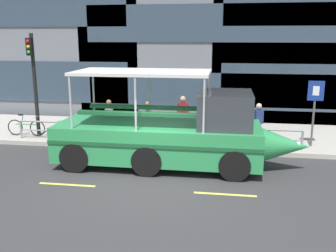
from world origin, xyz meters
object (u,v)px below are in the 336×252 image
traffic_light_pole (34,75)px  pedestrian_mid_right (148,115)px  leaned_bicycle (26,127)px  duck_tour_boat (173,135)px  pedestrian_near_stern (109,113)px  parking_sign (315,102)px  pedestrian_mid_left (183,112)px  pedestrian_near_bow (258,119)px

traffic_light_pole → pedestrian_mid_right: size_ratio=2.89×
leaned_bicycle → duck_tour_boat: duck_tour_boat is taller
pedestrian_near_stern → duck_tour_boat: bearing=-45.0°
leaned_bicycle → pedestrian_mid_right: 5.35m
parking_sign → pedestrian_mid_right: parking_sign is taller
parking_sign → duck_tour_boat: 5.83m
pedestrian_mid_left → leaned_bicycle: bearing=-171.7°
leaned_bicycle → duck_tour_boat: (6.82, -2.39, 0.56)m
parking_sign → pedestrian_mid_left: bearing=171.3°
pedestrian_near_bow → pedestrian_mid_left: pedestrian_mid_left is taller
leaned_bicycle → pedestrian_near_stern: (3.48, 0.94, 0.55)m
duck_tour_boat → pedestrian_near_stern: bearing=135.0°
traffic_light_pole → leaned_bicycle: traffic_light_pole is taller
pedestrian_near_bow → pedestrian_near_stern: pedestrian_near_bow is taller
duck_tour_boat → pedestrian_near_bow: (3.07, 2.64, 0.07)m
parking_sign → leaned_bicycle: (-11.98, -0.19, -1.39)m
leaned_bicycle → traffic_light_pole: bearing=26.5°
traffic_light_pole → pedestrian_mid_left: traffic_light_pole is taller
leaned_bicycle → pedestrian_near_bow: bearing=1.5°
parking_sign → traffic_light_pole: bearing=179.9°
pedestrian_mid_left → pedestrian_near_stern: pedestrian_mid_left is taller
duck_tour_boat → traffic_light_pole: bearing=157.9°
traffic_light_pole → pedestrian_near_stern: traffic_light_pole is taller
duck_tour_boat → parking_sign: bearing=26.5°
parking_sign → pedestrian_mid_right: bearing=174.4°
pedestrian_near_bow → pedestrian_mid_right: size_ratio=1.10×
parking_sign → pedestrian_near_stern: size_ratio=1.70×
parking_sign → leaned_bicycle: size_ratio=1.49×
traffic_light_pole → parking_sign: (11.55, -0.03, -0.88)m
pedestrian_near_bow → pedestrian_mid_left: 3.21m
traffic_light_pole → pedestrian_mid_right: 5.16m
traffic_light_pole → pedestrian_near_stern: 3.58m
traffic_light_pole → duck_tour_boat: traffic_light_pole is taller
duck_tour_boat → pedestrian_mid_left: bearing=90.9°
pedestrian_near_bow → traffic_light_pole: bearing=-179.7°
duck_tour_boat → pedestrian_near_bow: 4.06m
pedestrian_near_bow → pedestrian_mid_right: pedestrian_near_bow is taller
pedestrian_near_bow → parking_sign: bearing=-1.9°
parking_sign → pedestrian_near_stern: 8.57m
pedestrian_mid_left → pedestrian_near_stern: size_ratio=1.15×
pedestrian_near_bow → pedestrian_near_stern: size_ratio=1.09×
pedestrian_near_bow → pedestrian_near_stern: 6.45m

